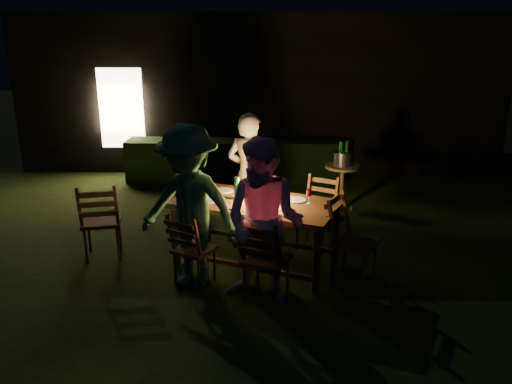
{
  "coord_description": "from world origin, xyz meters",
  "views": [
    {
      "loc": [
        0.17,
        -5.89,
        2.79
      ],
      "look_at": [
        0.03,
        0.14,
        0.87
      ],
      "focal_mm": 35.0,
      "sensor_mm": 36.0,
      "label": 1
    }
  ],
  "objects_px": {
    "bottle_bucket_a": "(341,156)",
    "bottle_bucket_b": "(346,155)",
    "chair_near_left": "(194,261)",
    "chair_spare": "(103,234)",
    "chair_near_right": "(266,273)",
    "person_opp_left": "(189,208)",
    "ice_bucket": "(343,159)",
    "chair_far_left": "(248,218)",
    "person_opp_right": "(264,223)",
    "dining_table": "(256,208)",
    "person_house_side": "(249,176)",
    "lantern": "(261,188)",
    "chair_end": "(352,256)",
    "chair_far_right": "(316,227)",
    "side_table": "(342,171)",
    "bottle_table": "(237,188)"
  },
  "relations": [
    {
      "from": "chair_end",
      "to": "person_opp_left",
      "type": "relative_size",
      "value": 0.57
    },
    {
      "from": "chair_near_left",
      "to": "chair_far_left",
      "type": "relative_size",
      "value": 1.01
    },
    {
      "from": "chair_far_right",
      "to": "person_opp_left",
      "type": "bearing_deg",
      "value": 64.63
    },
    {
      "from": "chair_spare",
      "to": "person_opp_left",
      "type": "relative_size",
      "value": 0.57
    },
    {
      "from": "chair_end",
      "to": "chair_spare",
      "type": "bearing_deg",
      "value": -71.82
    },
    {
      "from": "chair_far_right",
      "to": "person_house_side",
      "type": "bearing_deg",
      "value": 4.03
    },
    {
      "from": "person_house_side",
      "to": "lantern",
      "type": "distance_m",
      "value": 0.92
    },
    {
      "from": "chair_near_right",
      "to": "person_opp_right",
      "type": "xyz_separation_m",
      "value": [
        -0.02,
        -0.05,
        0.6
      ]
    },
    {
      "from": "chair_near_right",
      "to": "dining_table",
      "type": "bearing_deg",
      "value": 121.68
    },
    {
      "from": "chair_far_left",
      "to": "chair_end",
      "type": "bearing_deg",
      "value": 157.96
    },
    {
      "from": "person_opp_right",
      "to": "chair_near_left",
      "type": "bearing_deg",
      "value": 176.76
    },
    {
      "from": "chair_end",
      "to": "person_house_side",
      "type": "bearing_deg",
      "value": -109.07
    },
    {
      "from": "chair_near_left",
      "to": "lantern",
      "type": "relative_size",
      "value": 2.63
    },
    {
      "from": "dining_table",
      "to": "bottle_bucket_b",
      "type": "distance_m",
      "value": 2.51
    },
    {
      "from": "chair_far_right",
      "to": "side_table",
      "type": "xyz_separation_m",
      "value": [
        0.56,
        1.52,
        0.37
      ]
    },
    {
      "from": "person_house_side",
      "to": "person_opp_left",
      "type": "xyz_separation_m",
      "value": [
        -0.61,
        -1.52,
        0.05
      ]
    },
    {
      "from": "person_opp_right",
      "to": "chair_spare",
      "type": "bearing_deg",
      "value": 175.07
    },
    {
      "from": "chair_spare",
      "to": "bottle_table",
      "type": "bearing_deg",
      "value": -13.97
    },
    {
      "from": "chair_far_right",
      "to": "lantern",
      "type": "xyz_separation_m",
      "value": [
        -0.74,
        -0.48,
        0.69
      ]
    },
    {
      "from": "lantern",
      "to": "chair_near_right",
      "type": "bearing_deg",
      "value": -85.95
    },
    {
      "from": "chair_far_right",
      "to": "ice_bucket",
      "type": "distance_m",
      "value": 1.72
    },
    {
      "from": "dining_table",
      "to": "bottle_table",
      "type": "xyz_separation_m",
      "value": [
        -0.23,
        0.09,
        0.22
      ]
    },
    {
      "from": "bottle_table",
      "to": "chair_far_left",
      "type": "bearing_deg",
      "value": 82.62
    },
    {
      "from": "bottle_bucket_a",
      "to": "bottle_bucket_b",
      "type": "relative_size",
      "value": 1.0
    },
    {
      "from": "chair_near_left",
      "to": "ice_bucket",
      "type": "relative_size",
      "value": 3.07
    },
    {
      "from": "person_opp_left",
      "to": "ice_bucket",
      "type": "height_order",
      "value": "person_opp_left"
    },
    {
      "from": "chair_near_right",
      "to": "bottle_bucket_b",
      "type": "distance_m",
      "value": 3.28
    },
    {
      "from": "chair_near_right",
      "to": "chair_end",
      "type": "relative_size",
      "value": 0.94
    },
    {
      "from": "chair_near_left",
      "to": "chair_far_right",
      "type": "height_order",
      "value": "chair_far_right"
    },
    {
      "from": "bottle_table",
      "to": "side_table",
      "type": "relative_size",
      "value": 0.36
    },
    {
      "from": "chair_spare",
      "to": "chair_near_right",
      "type": "bearing_deg",
      "value": -38.39
    },
    {
      "from": "bottle_bucket_a",
      "to": "bottle_bucket_b",
      "type": "bearing_deg",
      "value": 38.66
    },
    {
      "from": "chair_far_right",
      "to": "person_house_side",
      "type": "relative_size",
      "value": 0.56
    },
    {
      "from": "chair_near_left",
      "to": "bottle_bucket_a",
      "type": "height_order",
      "value": "bottle_bucket_a"
    },
    {
      "from": "chair_end",
      "to": "bottle_bucket_a",
      "type": "relative_size",
      "value": 3.35
    },
    {
      "from": "side_table",
      "to": "chair_near_left",
      "type": "bearing_deg",
      "value": -128.74
    },
    {
      "from": "chair_near_right",
      "to": "chair_spare",
      "type": "xyz_separation_m",
      "value": [
        -2.11,
        1.01,
        0.02
      ]
    },
    {
      "from": "chair_far_right",
      "to": "chair_end",
      "type": "distance_m",
      "value": 1.02
    },
    {
      "from": "chair_near_left",
      "to": "bottle_bucket_b",
      "type": "relative_size",
      "value": 2.88
    },
    {
      "from": "ice_bucket",
      "to": "bottle_bucket_a",
      "type": "bearing_deg",
      "value": -141.34
    },
    {
      "from": "chair_end",
      "to": "side_table",
      "type": "bearing_deg",
      "value": -156.19
    },
    {
      "from": "ice_bucket",
      "to": "chair_end",
      "type": "bearing_deg",
      "value": -95.0
    },
    {
      "from": "person_opp_right",
      "to": "bottle_bucket_a",
      "type": "bearing_deg",
      "value": 89.6
    },
    {
      "from": "person_house_side",
      "to": "bottle_bucket_a",
      "type": "height_order",
      "value": "person_house_side"
    },
    {
      "from": "chair_near_left",
      "to": "chair_far_left",
      "type": "distance_m",
      "value": 1.54
    },
    {
      "from": "person_house_side",
      "to": "lantern",
      "type": "xyz_separation_m",
      "value": [
        0.18,
        -0.9,
        0.1
      ]
    },
    {
      "from": "chair_end",
      "to": "side_table",
      "type": "xyz_separation_m",
      "value": [
        0.22,
        2.48,
        0.35
      ]
    },
    {
      "from": "dining_table",
      "to": "bottle_bucket_a",
      "type": "bearing_deg",
      "value": 78.56
    },
    {
      "from": "lantern",
      "to": "bottle_bucket_b",
      "type": "bearing_deg",
      "value": 56.65
    },
    {
      "from": "chair_spare",
      "to": "dining_table",
      "type": "bearing_deg",
      "value": -16.51
    }
  ]
}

